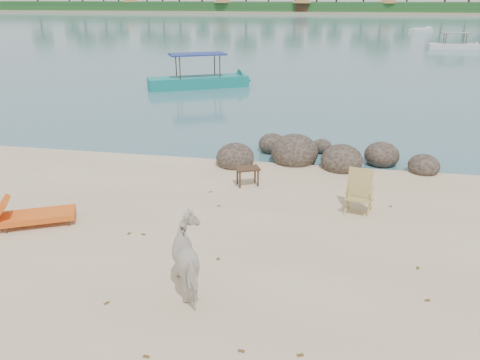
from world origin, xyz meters
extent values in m
plane|color=#3B6B77|center=(0.00, 90.00, 0.00)|extent=(400.00, 400.00, 0.00)
cube|color=tan|center=(0.00, 170.00, 0.00)|extent=(420.00, 90.00, 1.40)
cube|color=#1E4C1E|center=(0.00, 135.00, 1.90)|extent=(420.00, 18.00, 2.40)
ellipsoid|color=black|center=(-0.82, 5.67, 0.20)|extent=(1.13, 1.24, 0.85)
ellipsoid|color=black|center=(0.88, 6.37, 0.25)|extent=(1.43, 1.57, 1.07)
ellipsoid|color=black|center=(2.28, 5.97, 0.21)|extent=(1.21, 1.33, 0.91)
ellipsoid|color=black|center=(3.48, 6.77, 0.18)|extent=(1.04, 1.14, 0.78)
ellipsoid|color=black|center=(4.58, 6.07, 0.15)|extent=(0.88, 0.97, 0.66)
ellipsoid|color=black|center=(0.08, 7.37, 0.16)|extent=(0.90, 0.99, 0.68)
ellipsoid|color=black|center=(1.68, 7.57, 0.11)|extent=(0.63, 0.69, 0.47)
imported|color=silver|center=(-0.29, -0.68, 0.60)|extent=(1.28, 1.55, 1.20)
plane|color=brown|center=(0.80, -2.05, 0.01)|extent=(0.11, 0.11, 0.00)
plane|color=brown|center=(-1.02, 3.45, 0.01)|extent=(0.13, 0.13, 0.00)
plane|color=brown|center=(3.60, -0.32, 0.01)|extent=(0.14, 0.14, 0.00)
plane|color=brown|center=(-1.56, -1.37, 0.01)|extent=(0.14, 0.14, 0.00)
plane|color=brown|center=(-2.17, 0.95, 0.01)|extent=(0.11, 0.11, 0.00)
plane|color=brown|center=(3.60, 0.68, 0.01)|extent=(0.12, 0.12, 0.00)
plane|color=brown|center=(-0.62, 2.67, 0.01)|extent=(0.13, 0.13, 0.00)
plane|color=brown|center=(-0.48, -2.40, 0.01)|extent=(0.11, 0.11, 0.00)
plane|color=brown|center=(-0.09, 0.31, 0.01)|extent=(0.10, 0.10, 0.00)
plane|color=brown|center=(1.62, -1.98, 0.01)|extent=(0.13, 0.13, 0.00)
plane|color=brown|center=(3.40, 3.39, 0.01)|extent=(0.13, 0.13, 0.00)
plane|color=brown|center=(-1.86, 0.97, 0.01)|extent=(0.13, 0.13, 0.00)
camera|label=1|loc=(1.76, -7.20, 4.70)|focal=35.00mm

